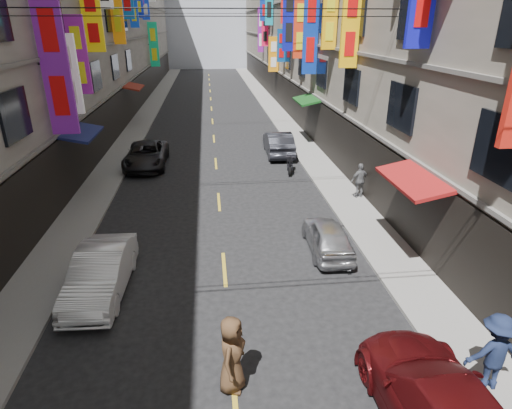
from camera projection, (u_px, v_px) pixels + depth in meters
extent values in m
cube|color=slate|center=(141.00, 122.00, 35.88)|extent=(2.00, 90.00, 0.12)
cube|color=slate|center=(282.00, 119.00, 37.10)|extent=(2.00, 90.00, 0.12)
cube|color=black|center=(127.00, 105.00, 35.22)|extent=(0.12, 85.50, 3.00)
cube|color=#66635E|center=(125.00, 84.00, 34.56)|extent=(0.16, 90.00, 0.14)
cube|color=#66635E|center=(120.00, 42.00, 33.31)|extent=(0.16, 90.00, 0.14)
cube|color=black|center=(293.00, 102.00, 36.63)|extent=(0.12, 85.50, 3.00)
cube|color=#66635E|center=(294.00, 82.00, 35.96)|extent=(0.16, 90.00, 0.14)
cube|color=#66635E|center=(295.00, 41.00, 34.72)|extent=(0.16, 90.00, 0.14)
cube|color=#ADB3C1|center=(205.00, 4.00, 77.97)|extent=(18.00, 8.00, 22.00)
cube|color=#5D1578|center=(55.00, 64.00, 17.13)|extent=(1.09, 0.18, 5.69)
cylinder|color=black|center=(54.00, 64.00, 17.13)|extent=(1.19, 0.08, 0.08)
cube|color=white|center=(69.00, 75.00, 19.09)|extent=(0.90, 0.18, 3.46)
cylinder|color=black|center=(68.00, 75.00, 19.09)|extent=(1.00, 0.08, 0.08)
cube|color=#F6B30C|center=(351.00, 24.00, 19.95)|extent=(0.85, 0.18, 3.88)
cylinder|color=black|center=(352.00, 24.00, 19.95)|extent=(0.95, 0.08, 0.08)
cube|color=#7B167B|center=(79.00, 55.00, 20.80)|extent=(0.85, 0.18, 3.66)
cylinder|color=black|center=(78.00, 55.00, 20.80)|extent=(0.95, 0.08, 0.08)
cube|color=#E7A30C|center=(330.00, 17.00, 23.27)|extent=(0.81, 0.18, 3.36)
cylinder|color=black|center=(331.00, 17.00, 23.27)|extent=(0.91, 0.08, 0.08)
cube|color=yellow|center=(92.00, 18.00, 23.19)|extent=(1.04, 0.18, 3.53)
cylinder|color=black|center=(91.00, 18.00, 23.18)|extent=(1.14, 0.08, 0.08)
cube|color=#0D30A0|center=(311.00, 30.00, 27.31)|extent=(0.96, 0.18, 5.43)
cylinder|color=black|center=(311.00, 30.00, 27.32)|extent=(1.06, 0.08, 0.08)
cube|color=red|center=(300.00, 27.00, 30.55)|extent=(0.89, 0.18, 4.25)
cylinder|color=black|center=(301.00, 27.00, 30.56)|extent=(0.99, 0.08, 0.08)
cube|color=#0D139C|center=(289.00, 17.00, 33.86)|extent=(1.03, 0.18, 5.06)
cylinder|color=black|center=(290.00, 17.00, 33.87)|extent=(1.13, 0.08, 0.08)
cube|color=red|center=(286.00, 0.00, 35.68)|extent=(0.78, 0.18, 3.60)
cylinder|color=black|center=(286.00, 0.00, 35.69)|extent=(0.88, 0.08, 0.08)
cube|color=navy|center=(281.00, 46.00, 38.68)|extent=(0.77, 0.18, 2.80)
cylinder|color=black|center=(282.00, 46.00, 38.68)|extent=(0.87, 0.08, 0.08)
cube|color=#1040C2|center=(133.00, 4.00, 37.58)|extent=(0.77, 0.18, 3.84)
cylinder|color=black|center=(132.00, 4.00, 37.57)|extent=(0.87, 0.08, 0.08)
cube|color=orange|center=(273.00, 54.00, 42.63)|extent=(1.01, 0.18, 3.32)
cylinder|color=black|center=(274.00, 54.00, 42.63)|extent=(1.11, 0.08, 0.08)
cube|color=#1030C2|center=(145.00, 1.00, 45.18)|extent=(0.80, 0.18, 3.71)
cylinder|color=black|center=(144.00, 1.00, 45.18)|extent=(0.90, 0.08, 0.08)
cube|color=#0D2F9C|center=(265.00, 1.00, 46.39)|extent=(1.13, 0.18, 3.99)
cylinder|color=black|center=(266.00, 1.00, 46.40)|extent=(1.23, 0.08, 0.08)
cube|color=#F01645|center=(265.00, 29.00, 48.71)|extent=(0.78, 0.18, 3.78)
cylinder|color=black|center=(265.00, 29.00, 48.72)|extent=(0.88, 0.08, 0.08)
cube|color=#0EA065|center=(154.00, 45.00, 50.12)|extent=(1.08, 0.18, 4.92)
cylinder|color=black|center=(153.00, 45.00, 50.11)|extent=(1.18, 0.08, 0.08)
cube|color=#791885|center=(261.00, 30.00, 52.88)|extent=(0.71, 0.18, 5.17)
cylinder|color=black|center=(261.00, 30.00, 52.88)|extent=(0.81, 0.08, 0.08)
cube|color=maroon|center=(414.00, 179.00, 14.02)|extent=(1.39, 3.20, 0.41)
cube|color=navy|center=(81.00, 132.00, 20.06)|extent=(1.39, 3.20, 0.41)
cube|color=#124516|center=(307.00, 100.00, 28.66)|extent=(1.39, 3.20, 0.41)
cube|color=maroon|center=(133.00, 86.00, 34.70)|extent=(1.39, 3.20, 0.41)
cylinder|color=black|center=(213.00, 8.00, 15.01)|extent=(14.00, 0.04, 0.04)
cylinder|color=black|center=(207.00, 13.00, 40.47)|extent=(14.00, 0.04, 0.04)
cube|color=gold|center=(224.00, 269.00, 14.55)|extent=(0.12, 2.20, 0.01)
cube|color=gold|center=(219.00, 202.00, 20.04)|extent=(0.12, 2.20, 0.01)
cube|color=gold|center=(216.00, 163.00, 25.53)|extent=(0.12, 2.20, 0.01)
cube|color=gold|center=(214.00, 139.00, 31.02)|extent=(0.12, 2.20, 0.01)
cube|color=gold|center=(212.00, 121.00, 36.51)|extent=(0.12, 2.20, 0.01)
cube|color=gold|center=(211.00, 109.00, 42.00)|extent=(0.12, 2.20, 0.01)
cube|color=gold|center=(211.00, 99.00, 47.49)|extent=(0.12, 2.20, 0.01)
cube|color=gold|center=(210.00, 91.00, 52.98)|extent=(0.12, 2.20, 0.01)
cube|color=gold|center=(210.00, 85.00, 58.47)|extent=(0.12, 2.20, 0.01)
cube|color=gold|center=(209.00, 79.00, 63.96)|extent=(0.12, 2.20, 0.01)
cube|color=gold|center=(209.00, 75.00, 69.45)|extent=(0.12, 2.20, 0.01)
cylinder|color=black|center=(290.00, 172.00, 23.31)|extent=(0.21, 0.51, 0.50)
cylinder|color=black|center=(290.00, 165.00, 24.50)|extent=(0.21, 0.51, 0.50)
cube|color=black|center=(290.00, 166.00, 23.85)|extent=(0.52, 1.33, 0.18)
cube|color=black|center=(290.00, 158.00, 23.94)|extent=(0.41, 0.60, 0.22)
cylinder|color=black|center=(290.00, 163.00, 23.23)|extent=(0.14, 0.36, 0.88)
cylinder|color=black|center=(290.00, 157.00, 23.09)|extent=(0.50, 0.15, 0.06)
imported|color=white|center=(101.00, 273.00, 13.04)|extent=(1.63, 4.27, 1.39)
imported|color=black|center=(146.00, 155.00, 24.79)|extent=(2.27, 4.89, 1.36)
imported|color=#B7B8BD|center=(328.00, 236.00, 15.48)|extent=(1.53, 3.57, 1.20)
imported|color=#26272E|center=(278.00, 143.00, 27.00)|extent=(1.68, 4.52, 1.48)
imported|color=#151E3A|center=(494.00, 352.00, 9.35)|extent=(1.24, 0.65, 1.90)
imported|color=slate|center=(360.00, 180.00, 19.97)|extent=(1.07, 0.76, 1.65)
imported|color=#4A321D|center=(232.00, 354.00, 9.46)|extent=(0.91, 1.09, 1.90)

